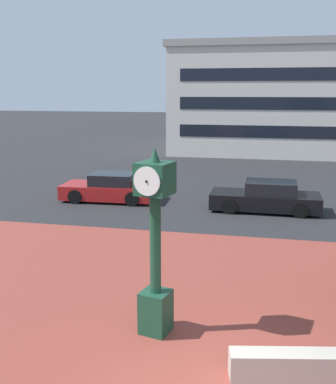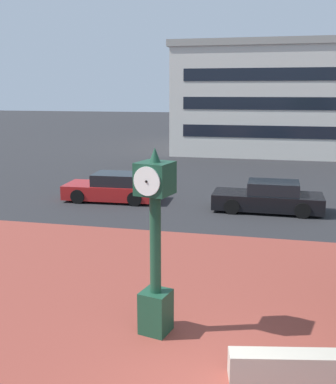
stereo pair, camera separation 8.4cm
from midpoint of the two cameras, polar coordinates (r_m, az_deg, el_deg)
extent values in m
cube|color=brown|center=(10.32, 7.33, -16.37)|extent=(44.00, 12.83, 0.01)
cube|color=#ADA393|center=(9.00, 18.18, -19.82)|extent=(3.22, 1.00, 0.50)
cube|color=#19422D|center=(9.90, -1.78, -14.65)|extent=(0.69, 0.69, 0.91)
cylinder|color=#19422D|center=(9.31, -1.84, -6.49)|extent=(0.23, 0.23, 2.06)
cube|color=#19422D|center=(8.97, -1.90, 1.71)|extent=(0.77, 0.77, 0.64)
cylinder|color=white|center=(9.26, -0.94, 2.06)|extent=(0.55, 0.16, 0.56)
sphere|color=black|center=(9.28, -0.89, 2.08)|extent=(0.05, 0.05, 0.05)
cylinder|color=white|center=(8.67, -2.93, 1.33)|extent=(0.55, 0.16, 0.56)
sphere|color=black|center=(8.66, -2.99, 1.31)|extent=(0.05, 0.05, 0.05)
cone|color=#19422D|center=(8.89, -1.92, 4.65)|extent=(0.22, 0.22, 0.29)
cube|color=maroon|center=(21.30, -7.45, 0.11)|extent=(4.31, 1.99, 0.64)
cube|color=black|center=(21.12, -6.95, 1.58)|extent=(2.01, 1.65, 0.56)
cylinder|color=black|center=(20.97, -11.56, -0.57)|extent=(0.65, 0.25, 0.64)
cylinder|color=black|center=(22.52, -10.01, 0.39)|extent=(0.65, 0.25, 0.64)
cylinder|color=black|center=(20.17, -4.58, -0.87)|extent=(0.65, 0.25, 0.64)
cylinder|color=black|center=(21.79, -3.48, 0.15)|extent=(0.65, 0.25, 0.64)
cube|color=black|center=(19.70, 11.81, -1.06)|extent=(4.53, 1.79, 0.64)
cube|color=black|center=(19.58, 12.54, 0.50)|extent=(2.09, 1.52, 0.56)
cylinder|color=black|center=(19.00, 7.53, -1.77)|extent=(0.64, 0.23, 0.64)
cylinder|color=black|center=(20.57, 7.95, -0.68)|extent=(0.64, 0.23, 0.64)
cylinder|color=black|center=(18.98, 15.97, -2.17)|extent=(0.64, 0.23, 0.64)
cylinder|color=black|center=(20.55, 15.74, -1.05)|extent=(0.64, 0.23, 0.64)
cube|color=beige|center=(41.29, 16.86, 10.72)|extent=(21.52, 13.80, 8.13)
cube|color=gray|center=(41.42, 17.25, 16.68)|extent=(21.95, 14.07, 0.50)
cube|color=black|center=(34.51, 17.54, 7.04)|extent=(19.37, 0.04, 0.90)
cube|color=black|center=(34.40, 17.77, 10.41)|extent=(19.37, 0.04, 0.90)
cube|color=black|center=(34.40, 18.00, 13.79)|extent=(19.37, 0.04, 0.90)
camera|label=1|loc=(0.04, -90.27, -0.06)|focal=42.91mm
camera|label=2|loc=(0.04, 89.73, 0.06)|focal=42.91mm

